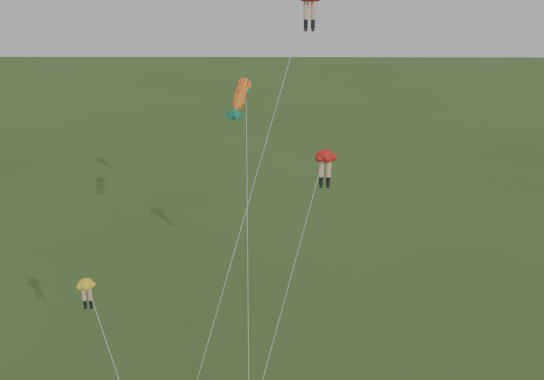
{
  "coord_description": "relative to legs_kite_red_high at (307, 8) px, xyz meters",
  "views": [
    {
      "loc": [
        2.65,
        -25.41,
        23.48
      ],
      "look_at": [
        2.35,
        6.0,
        12.03
      ],
      "focal_mm": 40.0,
      "sensor_mm": 36.0,
      "label": 1
    }
  ],
  "objects": [
    {
      "name": "legs_kite_red_mid",
      "position": [
        1.03,
        -2.01,
        -8.39
      ],
      "size": [
        5.57,
        11.49,
        13.84
      ],
      "rotation": [
        0.0,
        0.0,
        -0.06
      ],
      "color": "red",
      "rests_on": "ground"
    },
    {
      "name": "legs_kite_red_high",
      "position": [
        0.0,
        0.0,
        0.0
      ],
      "size": [
        7.81,
        13.28,
        22.46
      ],
      "rotation": [
        0.0,
        0.0,
        -0.02
      ],
      "color": "red",
      "rests_on": "ground"
    },
    {
      "name": "legs_kite_yellow",
      "position": [
        -10.94,
        -8.68,
        -13.1
      ],
      "size": [
        4.14,
        4.45,
        9.11
      ],
      "rotation": [
        0.0,
        0.0,
        0.1
      ],
      "color": "yellow",
      "rests_on": "ground"
    },
    {
      "name": "fish_kite",
      "position": [
        -3.84,
        1.13,
        -5.2
      ],
      "size": [
        1.87,
        15.33,
        17.53
      ],
      "rotation": [
        0.66,
        0.0,
        -0.28
      ],
      "color": "gold",
      "rests_on": "ground"
    }
  ]
}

